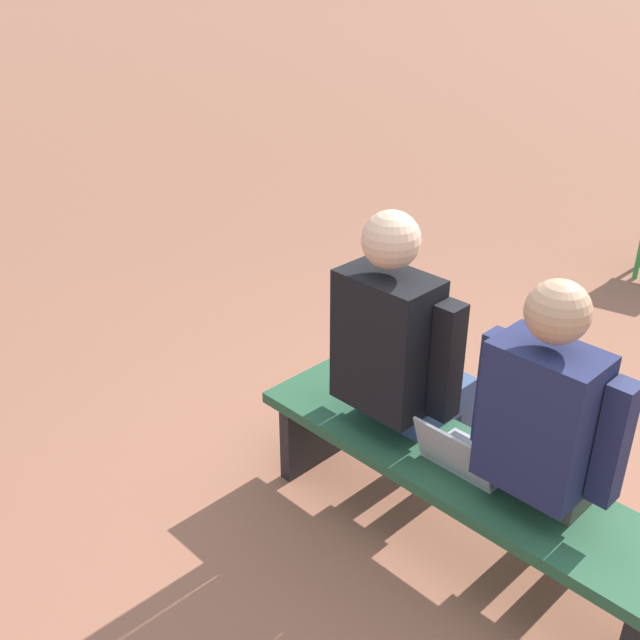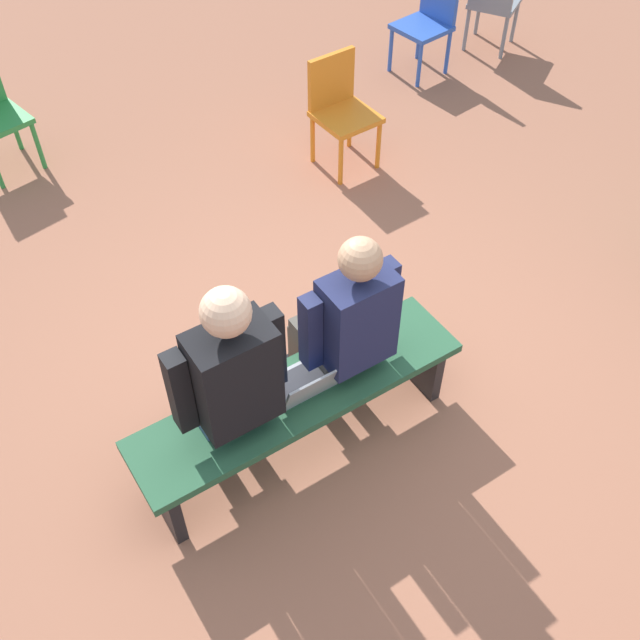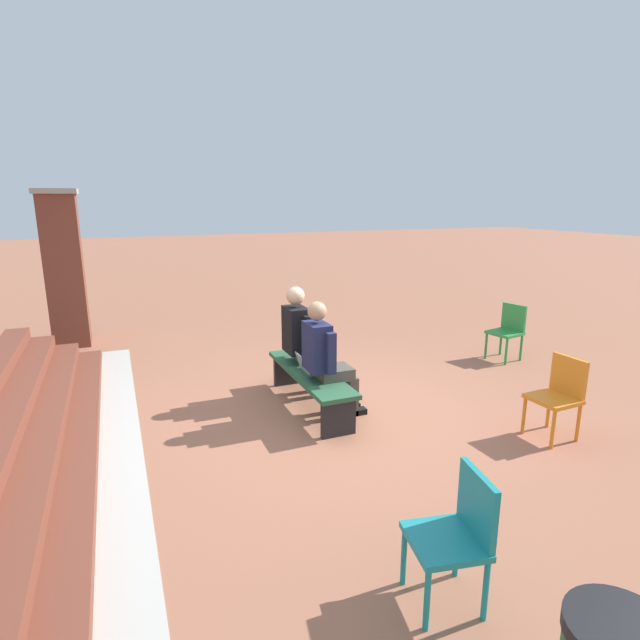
{
  "view_description": "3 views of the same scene",
  "coord_description": "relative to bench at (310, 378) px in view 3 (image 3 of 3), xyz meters",
  "views": [
    {
      "loc": [
        -0.98,
        2.18,
        2.27
      ],
      "look_at": [
        0.8,
        0.42,
        0.96
      ],
      "focal_mm": 42.0,
      "sensor_mm": 36.0,
      "label": 1
    },
    {
      "loc": [
        1.45,
        2.18,
        3.48
      ],
      "look_at": [
        0.18,
        0.24,
        0.96
      ],
      "focal_mm": 42.0,
      "sensor_mm": 36.0,
      "label": 2
    },
    {
      "loc": [
        -4.83,
        2.18,
        2.39
      ],
      "look_at": [
        0.73,
        -0.13,
        0.92
      ],
      "focal_mm": 28.0,
      "sensor_mm": 36.0,
      "label": 3
    }
  ],
  "objects": [
    {
      "name": "person_student",
      "position": [
        -0.32,
        -0.07,
        0.36
      ],
      "size": [
        0.53,
        0.68,
        1.33
      ],
      "color": "#4C473D",
      "rests_on": "ground"
    },
    {
      "name": "laptop",
      "position": [
        -0.03,
        0.01,
        0.15
      ],
      "size": [
        0.32,
        0.29,
        0.21
      ],
      "color": "#9EA0A5",
      "rests_on": "bench"
    },
    {
      "name": "person_adult",
      "position": [
        0.35,
        -0.07,
        0.38
      ],
      "size": [
        0.57,
        0.72,
        1.38
      ],
      "color": "#384C75",
      "rests_on": "ground"
    },
    {
      "name": "plastic_chair_near_bench_right",
      "position": [
        0.55,
        -3.45,
        0.13
      ],
      "size": [
        0.5,
        0.5,
        0.84
      ],
      "color": "#2D893D",
      "rests_on": "ground"
    },
    {
      "name": "concrete_strip",
      "position": [
        0.0,
        2.09,
        -0.35
      ],
      "size": [
        6.56,
        0.4,
        0.01
      ],
      "primitive_type": "cube",
      "color": "#B7B2A8",
      "rests_on": "ground"
    },
    {
      "name": "brick_steps",
      "position": [
        0.0,
        3.04,
        -0.13
      ],
      "size": [
        5.76,
        1.2,
        0.6
      ],
      "color": "brown",
      "rests_on": "ground"
    },
    {
      "name": "plastic_chair_far_left",
      "position": [
        -3.04,
        0.25,
        0.13
      ],
      "size": [
        0.49,
        0.49,
        0.84
      ],
      "color": "teal",
      "rests_on": "ground"
    },
    {
      "name": "plastic_chair_far_right",
      "position": [
        -1.66,
        -2.07,
        0.13
      ],
      "size": [
        0.44,
        0.44,
        0.84
      ],
      "color": "orange",
      "rests_on": "ground"
    },
    {
      "name": "bench",
      "position": [
        0.0,
        0.0,
        0.0
      ],
      "size": [
        1.8,
        0.44,
        0.45
      ],
      "color": "#285638",
      "rests_on": "ground"
    },
    {
      "name": "brick_pillar_left_of_steps",
      "position": [
        3.95,
        2.74,
        0.93
      ],
      "size": [
        0.64,
        0.64,
        2.55
      ],
      "color": "brown",
      "rests_on": "ground"
    },
    {
      "name": "ground_plane",
      "position": [
        -0.28,
        -0.19,
        -0.35
      ],
      "size": [
        60.0,
        60.0,
        0.0
      ],
      "primitive_type": "plane",
      "color": "#9E6047"
    }
  ]
}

